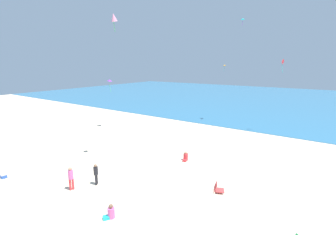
{
  "coord_description": "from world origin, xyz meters",
  "views": [
    {
      "loc": [
        9.97,
        -6.39,
        7.83
      ],
      "look_at": [
        0.0,
        8.14,
        3.82
      ],
      "focal_mm": 25.03,
      "sensor_mm": 36.0,
      "label": 1
    }
  ],
  "objects_px": {
    "kite_teal": "(243,19)",
    "person_3": "(110,213)",
    "person_1": "(186,157)",
    "kite_pink": "(114,17)",
    "person_2": "(71,177)",
    "kite_red": "(283,62)",
    "kite_purple": "(110,80)",
    "kite_orange": "(224,65)",
    "beach_chair_far_left": "(218,188)",
    "person_0": "(96,173)",
    "cooler_box": "(4,176)"
  },
  "relations": [
    {
      "from": "kite_teal",
      "to": "person_3",
      "type": "bearing_deg",
      "value": -86.61
    },
    {
      "from": "person_1",
      "to": "kite_pink",
      "type": "bearing_deg",
      "value": -68.74
    },
    {
      "from": "person_2",
      "to": "person_3",
      "type": "distance_m",
      "value": 4.26
    },
    {
      "from": "kite_red",
      "to": "person_2",
      "type": "bearing_deg",
      "value": -111.34
    },
    {
      "from": "kite_purple",
      "to": "kite_orange",
      "type": "relative_size",
      "value": 1.77
    },
    {
      "from": "kite_orange",
      "to": "kite_red",
      "type": "distance_m",
      "value": 7.64
    },
    {
      "from": "beach_chair_far_left",
      "to": "person_2",
      "type": "height_order",
      "value": "person_2"
    },
    {
      "from": "beach_chair_far_left",
      "to": "kite_teal",
      "type": "distance_m",
      "value": 23.14
    },
    {
      "from": "beach_chair_far_left",
      "to": "kite_purple",
      "type": "height_order",
      "value": "kite_purple"
    },
    {
      "from": "person_0",
      "to": "person_3",
      "type": "height_order",
      "value": "person_0"
    },
    {
      "from": "kite_orange",
      "to": "beach_chair_far_left",
      "type": "bearing_deg",
      "value": -68.69
    },
    {
      "from": "person_2",
      "to": "kite_orange",
      "type": "relative_size",
      "value": 1.71
    },
    {
      "from": "cooler_box",
      "to": "kite_teal",
      "type": "relative_size",
      "value": 0.67
    },
    {
      "from": "kite_pink",
      "to": "person_0",
      "type": "bearing_deg",
      "value": -66.66
    },
    {
      "from": "person_3",
      "to": "kite_orange",
      "type": "height_order",
      "value": "kite_orange"
    },
    {
      "from": "cooler_box",
      "to": "kite_purple",
      "type": "distance_m",
      "value": 15.29
    },
    {
      "from": "kite_teal",
      "to": "kite_orange",
      "type": "xyz_separation_m",
      "value": [
        -1.94,
        -0.51,
        -5.68
      ]
    },
    {
      "from": "person_0",
      "to": "kite_orange",
      "type": "distance_m",
      "value": 22.61
    },
    {
      "from": "beach_chair_far_left",
      "to": "kite_teal",
      "type": "relative_size",
      "value": 0.9
    },
    {
      "from": "cooler_box",
      "to": "person_2",
      "type": "distance_m",
      "value": 5.8
    },
    {
      "from": "person_0",
      "to": "kite_teal",
      "type": "bearing_deg",
      "value": 53.98
    },
    {
      "from": "cooler_box",
      "to": "person_3",
      "type": "xyz_separation_m",
      "value": [
        9.66,
        1.21,
        0.15
      ]
    },
    {
      "from": "beach_chair_far_left",
      "to": "cooler_box",
      "type": "bearing_deg",
      "value": -178.56
    },
    {
      "from": "beach_chair_far_left",
      "to": "kite_pink",
      "type": "relative_size",
      "value": 0.6
    },
    {
      "from": "kite_purple",
      "to": "kite_red",
      "type": "bearing_deg",
      "value": 27.79
    },
    {
      "from": "cooler_box",
      "to": "person_2",
      "type": "relative_size",
      "value": 0.39
    },
    {
      "from": "cooler_box",
      "to": "kite_purple",
      "type": "relative_size",
      "value": 0.38
    },
    {
      "from": "beach_chair_far_left",
      "to": "kite_orange",
      "type": "relative_size",
      "value": 0.91
    },
    {
      "from": "person_1",
      "to": "kite_pink",
      "type": "height_order",
      "value": "kite_pink"
    },
    {
      "from": "person_0",
      "to": "person_1",
      "type": "height_order",
      "value": "person_0"
    },
    {
      "from": "kite_purple",
      "to": "cooler_box",
      "type": "bearing_deg",
      "value": -74.53
    },
    {
      "from": "beach_chair_far_left",
      "to": "person_0",
      "type": "xyz_separation_m",
      "value": [
        -7.04,
        -3.67,
        0.59
      ]
    },
    {
      "from": "person_3",
      "to": "kite_teal",
      "type": "xyz_separation_m",
      "value": [
        -1.42,
        23.94,
        13.08
      ]
    },
    {
      "from": "person_1",
      "to": "kite_pink",
      "type": "distance_m",
      "value": 12.17
    },
    {
      "from": "person_3",
      "to": "kite_orange",
      "type": "xyz_separation_m",
      "value": [
        -3.36,
        23.43,
        7.4
      ]
    },
    {
      "from": "kite_teal",
      "to": "kite_orange",
      "type": "height_order",
      "value": "kite_teal"
    },
    {
      "from": "person_3",
      "to": "kite_pink",
      "type": "distance_m",
      "value": 13.28
    },
    {
      "from": "person_0",
      "to": "kite_orange",
      "type": "relative_size",
      "value": 1.61
    },
    {
      "from": "person_1",
      "to": "person_2",
      "type": "relative_size",
      "value": 0.52
    },
    {
      "from": "beach_chair_far_left",
      "to": "person_0",
      "type": "bearing_deg",
      "value": -177.99
    },
    {
      "from": "beach_chair_far_left",
      "to": "person_2",
      "type": "bearing_deg",
      "value": -172.86
    },
    {
      "from": "kite_teal",
      "to": "kite_red",
      "type": "height_order",
      "value": "kite_teal"
    },
    {
      "from": "beach_chair_far_left",
      "to": "kite_purple",
      "type": "xyz_separation_m",
      "value": [
        -17.05,
        6.88,
        5.68
      ]
    },
    {
      "from": "kite_purple",
      "to": "kite_red",
      "type": "height_order",
      "value": "kite_red"
    },
    {
      "from": "person_1",
      "to": "beach_chair_far_left",
      "type": "bearing_deg",
      "value": 39.88
    },
    {
      "from": "kite_purple",
      "to": "kite_red",
      "type": "xyz_separation_m",
      "value": [
        17.5,
        9.22,
        2.11
      ]
    },
    {
      "from": "cooler_box",
      "to": "person_1",
      "type": "relative_size",
      "value": 0.76
    },
    {
      "from": "beach_chair_far_left",
      "to": "person_3",
      "type": "xyz_separation_m",
      "value": [
        -3.62,
        -5.55,
        0.04
      ]
    },
    {
      "from": "kite_orange",
      "to": "person_0",
      "type": "bearing_deg",
      "value": -90.18
    },
    {
      "from": "person_2",
      "to": "kite_orange",
      "type": "bearing_deg",
      "value": -70.54
    }
  ]
}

